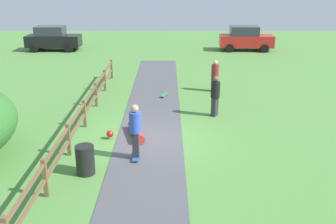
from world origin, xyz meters
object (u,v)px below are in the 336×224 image
object	(u,v)px
skater_fallen	(134,132)
bystander_maroon	(215,74)
trash_bin	(85,160)
parked_car_red	(245,38)
bystander_black	(215,94)
skateboard_loose	(164,95)
parked_car_black	(53,38)
skater_riding	(135,129)

from	to	relation	value
skater_fallen	bystander_maroon	bearing A→B (deg)	58.92
trash_bin	bystander_maroon	xyz separation A→B (m)	(4.87, 8.90, 0.44)
trash_bin	parked_car_red	xyz separation A→B (m)	(8.66, 20.63, 0.51)
trash_bin	bystander_black	size ratio (longest dim) A/B	0.52
skater_fallen	bystander_black	size ratio (longest dim) A/B	0.99
skateboard_loose	bystander_maroon	size ratio (longest dim) A/B	0.51
trash_bin	bystander_black	world-z (taller)	bystander_black
trash_bin	skater_fallen	size ratio (longest dim) A/B	0.52
bystander_black	parked_car_black	bearing A→B (deg)	125.76
bystander_black	parked_car_red	bearing A→B (deg)	74.81
trash_bin	skateboard_loose	distance (m)	8.32
bystander_black	skateboard_loose	bearing A→B (deg)	127.18
bystander_black	skater_fallen	bearing A→B (deg)	-144.49
skater_riding	parked_car_red	xyz separation A→B (m)	(7.23, 19.61, -0.08)
parked_car_black	skateboard_loose	bearing A→B (deg)	-54.57
skater_riding	bystander_black	distance (m)	5.12
skater_riding	skater_fallen	xyz separation A→B (m)	(-0.21, 1.82, -0.84)
parked_car_red	parked_car_black	bearing A→B (deg)	-179.99
parked_car_red	bystander_maroon	bearing A→B (deg)	-107.89
skateboard_loose	bystander_maroon	world-z (taller)	bystander_maroon
skateboard_loose	bystander_black	world-z (taller)	bystander_black
bystander_black	bystander_maroon	bearing A→B (deg)	83.63
parked_car_red	trash_bin	bearing A→B (deg)	-112.76
trash_bin	parked_car_black	size ratio (longest dim) A/B	0.21
parked_car_black	skater_riding	bearing A→B (deg)	-67.49
skater_riding	parked_car_black	distance (m)	21.22
bystander_maroon	parked_car_black	bearing A→B (deg)	134.61
trash_bin	skater_fallen	xyz separation A→B (m)	(1.22, 2.84, -0.25)
skater_riding	bystander_black	size ratio (longest dim) A/B	1.06
skater_fallen	parked_car_red	distance (m)	19.29
trash_bin	parked_car_black	xyz separation A→B (m)	(-6.69, 20.63, 0.51)
trash_bin	parked_car_red	bearing A→B (deg)	67.24
skater_riding	skater_fallen	size ratio (longest dim) A/B	1.06
trash_bin	skateboard_loose	xyz separation A→B (m)	(2.30, 7.99, -0.36)
bystander_black	parked_car_red	distance (m)	16.04
skateboard_loose	parked_car_red	distance (m)	14.17
skater_riding	skater_fallen	world-z (taller)	skater_riding
trash_bin	parked_car_black	world-z (taller)	parked_car_black
bystander_black	bystander_maroon	distance (m)	3.78
skater_riding	bystander_black	xyz separation A→B (m)	(3.02, 4.13, -0.09)
skater_riding	bystander_black	world-z (taller)	skater_riding
skater_riding	parked_car_black	bearing A→B (deg)	112.51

